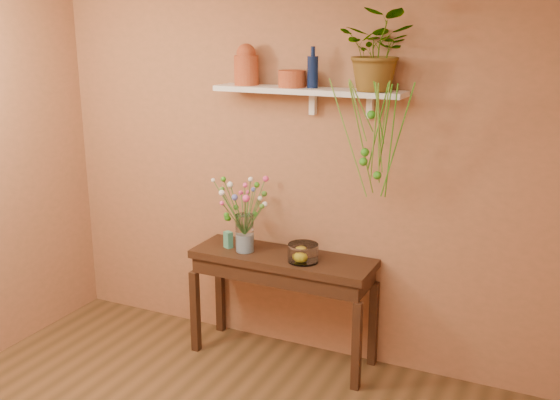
# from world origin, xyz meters

# --- Properties ---
(room) EXTENTS (4.04, 4.04, 2.70)m
(room) POSITION_xyz_m (0.00, 0.00, 1.35)
(room) COLOR brown
(room) RESTS_ON ground
(sideboard) EXTENTS (1.30, 0.42, 0.79)m
(sideboard) POSITION_xyz_m (-0.09, 1.77, 0.67)
(sideboard) COLOR #321A0F
(sideboard) RESTS_ON ground
(wall_shelf) EXTENTS (1.30, 0.24, 0.19)m
(wall_shelf) POSITION_xyz_m (0.06, 1.87, 1.92)
(wall_shelf) COLOR white
(wall_shelf) RESTS_ON room
(terracotta_jug) EXTENTS (0.20, 0.20, 0.28)m
(terracotta_jug) POSITION_xyz_m (-0.41, 1.88, 2.07)
(terracotta_jug) COLOR #9B4E2D
(terracotta_jug) RESTS_ON wall_shelf
(terracotta_pot) EXTENTS (0.19, 0.19, 0.11)m
(terracotta_pot) POSITION_xyz_m (-0.06, 1.87, 1.99)
(terracotta_pot) COLOR #9B4E2D
(terracotta_pot) RESTS_ON wall_shelf
(blue_bottle) EXTENTS (0.09, 0.09, 0.27)m
(blue_bottle) POSITION_xyz_m (0.08, 1.87, 2.05)
(blue_bottle) COLOR #0B173B
(blue_bottle) RESTS_ON wall_shelf
(spider_plant) EXTENTS (0.45, 0.39, 0.50)m
(spider_plant) POSITION_xyz_m (0.53, 1.85, 2.19)
(spider_plant) COLOR #318218
(spider_plant) RESTS_ON wall_shelf
(plant_fronds) EXTENTS (0.55, 0.38, 0.75)m
(plant_fronds) POSITION_xyz_m (0.55, 1.69, 1.65)
(plant_fronds) COLOR #318218
(plant_fronds) RESTS_ON wall_shelf
(glass_vase) EXTENTS (0.13, 0.13, 0.27)m
(glass_vase) POSITION_xyz_m (-0.36, 1.73, 0.90)
(glass_vase) COLOR white
(glass_vase) RESTS_ON sideboard
(bouquet) EXTENTS (0.43, 0.39, 0.43)m
(bouquet) POSITION_xyz_m (-0.37, 1.73, 1.16)
(bouquet) COLOR #386B28
(bouquet) RESTS_ON glass_vase
(glass_bowl) EXTENTS (0.21, 0.21, 0.12)m
(glass_bowl) POSITION_xyz_m (0.09, 1.72, 0.84)
(glass_bowl) COLOR white
(glass_bowl) RESTS_ON sideboard
(lemon) EXTENTS (0.07, 0.07, 0.07)m
(lemon) POSITION_xyz_m (0.09, 1.70, 0.83)
(lemon) COLOR yellow
(lemon) RESTS_ON glass_bowl
(carton) EXTENTS (0.07, 0.07, 0.12)m
(carton) POSITION_xyz_m (-0.50, 1.75, 0.85)
(carton) COLOR teal
(carton) RESTS_ON sideboard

